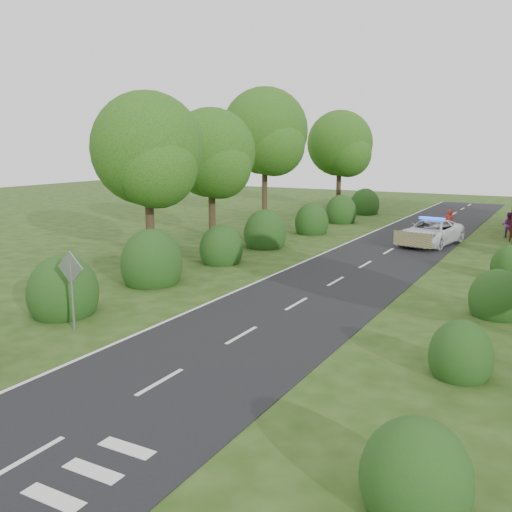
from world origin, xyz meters
The scene contains 13 objects.
ground centered at (0.00, 0.00, 0.00)m, with size 120.00×120.00×0.00m, color #243D0F.
road centered at (0.00, 15.00, 0.01)m, with size 6.00×70.00×0.02m, color black.
road_markings centered at (-1.60, 12.93, 0.03)m, with size 4.96×70.00×0.01m.
hedgerow_left centered at (-6.51, 11.69, 0.75)m, with size 2.75×50.41×3.00m.
hedgerow_right centered at (6.60, 11.21, 0.55)m, with size 2.10×45.78×2.10m.
tree_left_a centered at (-9.75, 11.86, 5.34)m, with size 5.74×5.60×8.38m.
tree_left_b centered at (-11.25, 19.86, 5.04)m, with size 5.74×5.60×8.07m.
tree_left_c centered at (-12.70, 29.83, 6.53)m, with size 6.97×6.80×10.22m.
tree_left_d centered at (-10.23, 39.85, 5.64)m, with size 6.15×6.00×8.89m.
road_sign centered at (-5.00, 2.00, 1.65)m, with size 1.06×0.08×2.53m.
police_van centered at (1.54, 23.34, 0.74)m, with size 3.26×5.64×1.62m.
pedestrian_red centered at (2.00, 26.19, 0.92)m, with size 0.67×0.44×1.83m, color #A52921.
pedestrian_purple centered at (5.21, 28.42, 0.80)m, with size 0.78×0.61×1.60m, color #72277D.
Camera 1 is at (8.43, -10.41, 5.77)m, focal length 40.00 mm.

